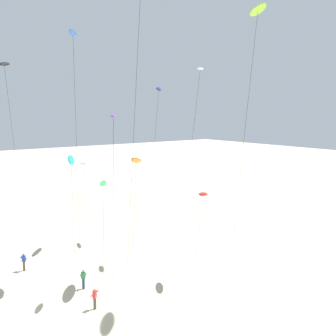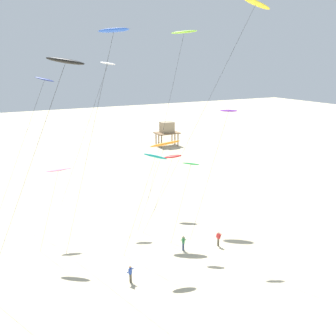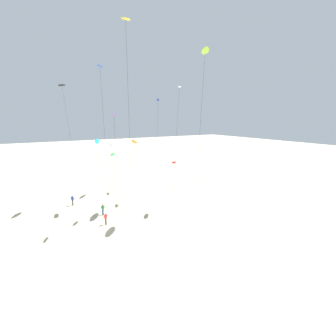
{
  "view_description": "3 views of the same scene",
  "coord_description": "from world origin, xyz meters",
  "px_view_note": "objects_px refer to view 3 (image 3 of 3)",
  "views": [
    {
      "loc": [
        27.16,
        -10.89,
        14.91
      ],
      "look_at": [
        -2.65,
        11.39,
        9.72
      ],
      "focal_mm": 45.5,
      "sensor_mm": 36.0,
      "label": 1
    },
    {
      "loc": [
        -20.27,
        -24.19,
        18.93
      ],
      "look_at": [
        -3.48,
        8.48,
        7.74
      ],
      "focal_mm": 36.62,
      "sensor_mm": 36.0,
      "label": 2
    },
    {
      "loc": [
        35.18,
        -9.11,
        14.45
      ],
      "look_at": [
        0.43,
        12.0,
        6.92
      ],
      "focal_mm": 30.99,
      "sensor_mm": 36.0,
      "label": 3
    }
  ],
  "objects_px": {
    "kite_flyer_middle": "(103,209)",
    "kite_flyer_furthest": "(73,200)",
    "kite_red": "(174,163)",
    "kite_green": "(113,155)",
    "kite_orange": "(134,142)",
    "kite_white": "(179,90)",
    "kite_flyer_nearest": "(106,218)",
    "kite_pink": "(111,145)",
    "kite_navy": "(158,102)",
    "kite_yellow": "(126,22)",
    "kite_blue": "(100,68)",
    "kite_lime": "(205,52)",
    "kite_purple": "(114,118)",
    "kite_teal": "(97,142)",
    "kite_black": "(62,86)"
  },
  "relations": [
    {
      "from": "kite_yellow",
      "to": "kite_blue",
      "type": "height_order",
      "value": "kite_yellow"
    },
    {
      "from": "kite_flyer_middle",
      "to": "kite_flyer_furthest",
      "type": "relative_size",
      "value": 1.0
    },
    {
      "from": "kite_black",
      "to": "kite_yellow",
      "type": "bearing_deg",
      "value": 9.06
    },
    {
      "from": "kite_pink",
      "to": "kite_green",
      "type": "distance_m",
      "value": 13.28
    },
    {
      "from": "kite_pink",
      "to": "kite_flyer_nearest",
      "type": "xyz_separation_m",
      "value": [
        14.93,
        -6.48,
        -8.01
      ]
    },
    {
      "from": "kite_black",
      "to": "kite_white",
      "type": "height_order",
      "value": "kite_black"
    },
    {
      "from": "kite_pink",
      "to": "kite_white",
      "type": "bearing_deg",
      "value": 48.21
    },
    {
      "from": "kite_pink",
      "to": "kite_navy",
      "type": "height_order",
      "value": "kite_navy"
    },
    {
      "from": "kite_pink",
      "to": "kite_flyer_furthest",
      "type": "xyz_separation_m",
      "value": [
        4.12,
        -8.22,
        -8.01
      ]
    },
    {
      "from": "kite_orange",
      "to": "kite_white",
      "type": "xyz_separation_m",
      "value": [
        -3.11,
        9.89,
        8.05
      ]
    },
    {
      "from": "kite_red",
      "to": "kite_flyer_middle",
      "type": "height_order",
      "value": "kite_red"
    },
    {
      "from": "kite_yellow",
      "to": "kite_navy",
      "type": "distance_m",
      "value": 24.56
    },
    {
      "from": "kite_green",
      "to": "kite_flyer_middle",
      "type": "bearing_deg",
      "value": -139.44
    },
    {
      "from": "kite_yellow",
      "to": "kite_orange",
      "type": "relative_size",
      "value": 2.28
    },
    {
      "from": "kite_yellow",
      "to": "kite_flyer_nearest",
      "type": "height_order",
      "value": "kite_yellow"
    },
    {
      "from": "kite_navy",
      "to": "kite_blue",
      "type": "relative_size",
      "value": 0.8
    },
    {
      "from": "kite_white",
      "to": "kite_navy",
      "type": "distance_m",
      "value": 7.84
    },
    {
      "from": "kite_yellow",
      "to": "kite_green",
      "type": "xyz_separation_m",
      "value": [
        -6.63,
        0.47,
        -15.45
      ]
    },
    {
      "from": "kite_green",
      "to": "kite_orange",
      "type": "height_order",
      "value": "kite_orange"
    },
    {
      "from": "kite_lime",
      "to": "kite_yellow",
      "type": "xyz_separation_m",
      "value": [
        1.13,
        -11.88,
        1.66
      ]
    },
    {
      "from": "kite_yellow",
      "to": "kite_flyer_nearest",
      "type": "xyz_separation_m",
      "value": [
        -4.25,
        -1.7,
        -23.44
      ]
    },
    {
      "from": "kite_pink",
      "to": "kite_flyer_nearest",
      "type": "relative_size",
      "value": 5.58
    },
    {
      "from": "kite_pink",
      "to": "kite_green",
      "type": "bearing_deg",
      "value": -18.94
    },
    {
      "from": "kite_flyer_nearest",
      "to": "kite_navy",
      "type": "bearing_deg",
      "value": 131.52
    },
    {
      "from": "kite_pink",
      "to": "kite_orange",
      "type": "distance_m",
      "value": 11.6
    },
    {
      "from": "kite_orange",
      "to": "kite_blue",
      "type": "xyz_separation_m",
      "value": [
        -6.31,
        -2.62,
        10.97
      ]
    },
    {
      "from": "kite_purple",
      "to": "kite_green",
      "type": "relative_size",
      "value": 1.57
    },
    {
      "from": "kite_red",
      "to": "kite_yellow",
      "type": "relative_size",
      "value": 0.31
    },
    {
      "from": "kite_orange",
      "to": "kite_white",
      "type": "bearing_deg",
      "value": 107.45
    },
    {
      "from": "kite_navy",
      "to": "kite_flyer_nearest",
      "type": "xyz_separation_m",
      "value": [
        14.21,
        -16.05,
        -15.91
      ]
    },
    {
      "from": "kite_orange",
      "to": "kite_flyer_furthest",
      "type": "xyz_separation_m",
      "value": [
        -7.37,
        -7.7,
        -9.57
      ]
    },
    {
      "from": "kite_pink",
      "to": "kite_yellow",
      "type": "distance_m",
      "value": 25.08
    },
    {
      "from": "kite_orange",
      "to": "kite_flyer_furthest",
      "type": "height_order",
      "value": "kite_orange"
    },
    {
      "from": "kite_pink",
      "to": "kite_green",
      "type": "xyz_separation_m",
      "value": [
        12.56,
        -4.31,
        -0.02
      ]
    },
    {
      "from": "kite_orange",
      "to": "kite_blue",
      "type": "relative_size",
      "value": 0.5
    },
    {
      "from": "kite_pink",
      "to": "kite_navy",
      "type": "distance_m",
      "value": 12.43
    },
    {
      "from": "kite_flyer_nearest",
      "to": "kite_green",
      "type": "bearing_deg",
      "value": 137.62
    },
    {
      "from": "kite_red",
      "to": "kite_green",
      "type": "xyz_separation_m",
      "value": [
        -2.41,
        -8.48,
        1.41
      ]
    },
    {
      "from": "kite_pink",
      "to": "kite_flyer_furthest",
      "type": "bearing_deg",
      "value": -63.4
    },
    {
      "from": "kite_white",
      "to": "kite_flyer_middle",
      "type": "relative_size",
      "value": 11.54
    },
    {
      "from": "kite_purple",
      "to": "kite_yellow",
      "type": "relative_size",
      "value": 0.58
    },
    {
      "from": "kite_red",
      "to": "kite_flyer_middle",
      "type": "relative_size",
      "value": 4.71
    },
    {
      "from": "kite_yellow",
      "to": "kite_blue",
      "type": "distance_m",
      "value": 14.4
    },
    {
      "from": "kite_teal",
      "to": "kite_black",
      "type": "bearing_deg",
      "value": -161.02
    },
    {
      "from": "kite_red",
      "to": "kite_orange",
      "type": "xyz_separation_m",
      "value": [
        -3.48,
        -4.69,
        2.99
      ]
    },
    {
      "from": "kite_green",
      "to": "kite_blue",
      "type": "relative_size",
      "value": 0.42
    },
    {
      "from": "kite_teal",
      "to": "kite_flyer_nearest",
      "type": "relative_size",
      "value": 6.61
    },
    {
      "from": "kite_red",
      "to": "kite_orange",
      "type": "distance_m",
      "value": 6.56
    },
    {
      "from": "kite_teal",
      "to": "kite_yellow",
      "type": "relative_size",
      "value": 0.44
    },
    {
      "from": "kite_flyer_middle",
      "to": "kite_flyer_furthest",
      "type": "height_order",
      "value": "same"
    }
  ]
}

